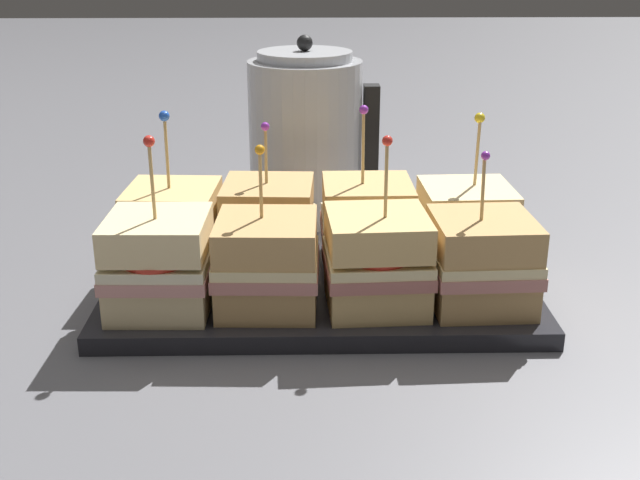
{
  "coord_description": "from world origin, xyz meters",
  "views": [
    {
      "loc": [
        -0.01,
        -0.75,
        0.35
      ],
      "look_at": [
        0.0,
        0.0,
        0.07
      ],
      "focal_mm": 45.0,
      "sensor_mm": 36.0,
      "label": 1
    }
  ],
  "objects_px": {
    "sandwich_front_center_left": "(267,264)",
    "sandwich_back_far_right": "(465,226)",
    "sandwich_front_center_right": "(377,261)",
    "kettle_steel": "(306,137)",
    "sandwich_front_far_right": "(481,262)",
    "serving_platter": "(320,292)",
    "sandwich_back_far_left": "(174,227)",
    "sandwich_front_far_left": "(159,264)",
    "sandwich_back_center_right": "(367,224)",
    "sandwich_back_center_left": "(269,225)"
  },
  "relations": [
    {
      "from": "sandwich_front_far_left",
      "to": "sandwich_back_far_left",
      "type": "distance_m",
      "value": 0.11
    },
    {
      "from": "sandwich_back_far_right",
      "to": "kettle_steel",
      "type": "distance_m",
      "value": 0.28
    },
    {
      "from": "kettle_steel",
      "to": "sandwich_front_far_right",
      "type": "bearing_deg",
      "value": -62.93
    },
    {
      "from": "sandwich_front_center_left",
      "to": "sandwich_front_far_right",
      "type": "relative_size",
      "value": 1.03
    },
    {
      "from": "sandwich_front_far_right",
      "to": "sandwich_back_center_right",
      "type": "xyz_separation_m",
      "value": [
        -0.1,
        0.1,
        0.0
      ]
    },
    {
      "from": "sandwich_front_far_right",
      "to": "sandwich_back_center_left",
      "type": "distance_m",
      "value": 0.23
    },
    {
      "from": "sandwich_front_far_right",
      "to": "sandwich_back_center_right",
      "type": "bearing_deg",
      "value": 134.57
    },
    {
      "from": "sandwich_back_far_left",
      "to": "kettle_steel",
      "type": "bearing_deg",
      "value": 57.2
    },
    {
      "from": "sandwich_front_center_right",
      "to": "sandwich_back_far_right",
      "type": "xyz_separation_m",
      "value": [
        0.1,
        0.1,
        -0.0
      ]
    },
    {
      "from": "serving_platter",
      "to": "sandwich_back_center_right",
      "type": "bearing_deg",
      "value": 46.03
    },
    {
      "from": "sandwich_front_center_left",
      "to": "sandwich_front_center_right",
      "type": "distance_m",
      "value": 0.1
    },
    {
      "from": "serving_platter",
      "to": "kettle_steel",
      "type": "height_order",
      "value": "kettle_steel"
    },
    {
      "from": "sandwich_front_far_left",
      "to": "sandwich_front_center_right",
      "type": "relative_size",
      "value": 1.01
    },
    {
      "from": "serving_platter",
      "to": "sandwich_back_far_right",
      "type": "distance_m",
      "value": 0.17
    },
    {
      "from": "sandwich_back_center_left",
      "to": "sandwich_back_center_right",
      "type": "distance_m",
      "value": 0.1
    },
    {
      "from": "sandwich_front_far_left",
      "to": "sandwich_back_far_right",
      "type": "bearing_deg",
      "value": 18.51
    },
    {
      "from": "sandwich_back_center_right",
      "to": "sandwich_front_far_left",
      "type": "bearing_deg",
      "value": -152.41
    },
    {
      "from": "serving_platter",
      "to": "sandwich_front_center_right",
      "type": "xyz_separation_m",
      "value": [
        0.05,
        -0.05,
        0.05
      ]
    },
    {
      "from": "sandwich_front_center_left",
      "to": "sandwich_back_center_right",
      "type": "bearing_deg",
      "value": 45.35
    },
    {
      "from": "sandwich_back_center_left",
      "to": "sandwich_back_far_right",
      "type": "bearing_deg",
      "value": -0.7
    },
    {
      "from": "serving_platter",
      "to": "sandwich_front_far_left",
      "type": "bearing_deg",
      "value": -160.74
    },
    {
      "from": "sandwich_front_center_right",
      "to": "sandwich_back_far_left",
      "type": "distance_m",
      "value": 0.23
    },
    {
      "from": "kettle_steel",
      "to": "sandwich_back_center_right",
      "type": "bearing_deg",
      "value": -73.85
    },
    {
      "from": "serving_platter",
      "to": "sandwich_back_center_left",
      "type": "xyz_separation_m",
      "value": [
        -0.05,
        0.05,
        0.05
      ]
    },
    {
      "from": "sandwich_front_far_left",
      "to": "sandwich_back_far_left",
      "type": "height_order",
      "value": "same"
    },
    {
      "from": "serving_platter",
      "to": "sandwich_front_far_right",
      "type": "bearing_deg",
      "value": -18.08
    },
    {
      "from": "sandwich_front_far_right",
      "to": "sandwich_back_center_left",
      "type": "bearing_deg",
      "value": 153.59
    },
    {
      "from": "sandwich_front_center_left",
      "to": "sandwich_back_far_right",
      "type": "relative_size",
      "value": 0.95
    },
    {
      "from": "sandwich_front_far_left",
      "to": "sandwich_back_center_right",
      "type": "height_order",
      "value": "sandwich_back_center_right"
    },
    {
      "from": "sandwich_front_center_right",
      "to": "sandwich_front_far_left",
      "type": "bearing_deg",
      "value": -179.41
    },
    {
      "from": "sandwich_front_center_right",
      "to": "sandwich_front_far_right",
      "type": "bearing_deg",
      "value": 0.68
    },
    {
      "from": "sandwich_back_far_left",
      "to": "sandwich_back_center_right",
      "type": "xyz_separation_m",
      "value": [
        0.2,
        -0.0,
        0.0
      ]
    },
    {
      "from": "sandwich_back_center_left",
      "to": "kettle_steel",
      "type": "relative_size",
      "value": 0.66
    },
    {
      "from": "serving_platter",
      "to": "sandwich_front_center_right",
      "type": "relative_size",
      "value": 2.59
    },
    {
      "from": "sandwich_front_center_left",
      "to": "sandwich_back_far_right",
      "type": "distance_m",
      "value": 0.23
    },
    {
      "from": "sandwich_front_center_left",
      "to": "sandwich_back_center_right",
      "type": "relative_size",
      "value": 0.91
    },
    {
      "from": "sandwich_front_center_left",
      "to": "sandwich_front_center_right",
      "type": "bearing_deg",
      "value": -0.28
    },
    {
      "from": "sandwich_back_center_left",
      "to": "sandwich_front_center_right",
      "type": "bearing_deg",
      "value": -44.21
    },
    {
      "from": "sandwich_front_center_left",
      "to": "sandwich_back_far_right",
      "type": "xyz_separation_m",
      "value": [
        0.21,
        0.1,
        0.0
      ]
    },
    {
      "from": "sandwich_front_far_left",
      "to": "sandwich_back_far_right",
      "type": "height_order",
      "value": "sandwich_front_far_left"
    },
    {
      "from": "sandwich_front_center_right",
      "to": "sandwich_back_center_right",
      "type": "distance_m",
      "value": 0.1
    },
    {
      "from": "sandwich_front_far_right",
      "to": "sandwich_back_center_left",
      "type": "relative_size",
      "value": 0.98
    },
    {
      "from": "sandwich_front_center_right",
      "to": "sandwich_back_far_left",
      "type": "height_order",
      "value": "same"
    },
    {
      "from": "serving_platter",
      "to": "sandwich_front_center_left",
      "type": "xyz_separation_m",
      "value": [
        -0.05,
        -0.05,
        0.05
      ]
    },
    {
      "from": "serving_platter",
      "to": "sandwich_back_center_right",
      "type": "xyz_separation_m",
      "value": [
        0.05,
        0.05,
        0.05
      ]
    },
    {
      "from": "sandwich_front_center_right",
      "to": "kettle_steel",
      "type": "bearing_deg",
      "value": 101.4
    },
    {
      "from": "sandwich_front_far_left",
      "to": "sandwich_back_far_right",
      "type": "xyz_separation_m",
      "value": [
        0.31,
        0.1,
        -0.0
      ]
    },
    {
      "from": "sandwich_front_far_left",
      "to": "sandwich_front_far_right",
      "type": "relative_size",
      "value": 1.11
    },
    {
      "from": "sandwich_front_center_left",
      "to": "sandwich_front_center_right",
      "type": "height_order",
      "value": "sandwich_front_center_right"
    },
    {
      "from": "sandwich_front_center_left",
      "to": "sandwich_back_far_left",
      "type": "relative_size",
      "value": 0.93
    }
  ]
}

